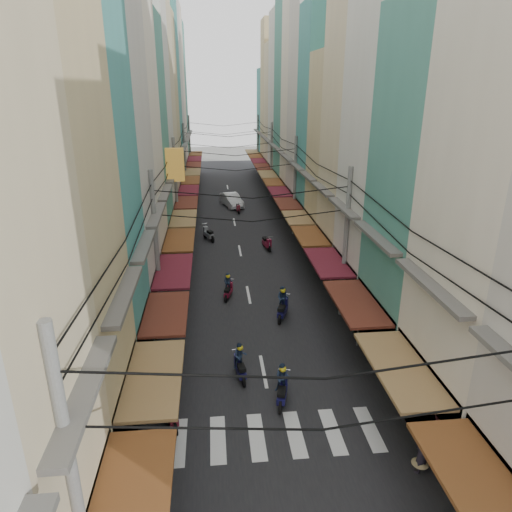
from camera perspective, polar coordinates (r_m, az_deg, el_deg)
ground at (r=22.59m, az=0.34°, el=-11.37°), size 160.00×160.00×0.00m
road at (r=40.92m, az=-2.57°, el=3.48°), size 10.00×80.00×0.02m
sidewalk_left at (r=41.11m, az=-11.67°, el=3.18°), size 3.00×80.00×0.06m
sidewalk_right at (r=41.74m, az=6.39°, el=3.74°), size 3.00×80.00×0.06m
crosswalk at (r=17.79m, az=2.50°, el=-21.46°), size 7.55×2.40×0.01m
building_row_left at (r=36.21m, az=-15.65°, el=16.32°), size 7.80×67.67×23.70m
building_row_right at (r=36.99m, az=10.37°, el=16.22°), size 7.80×68.98×22.59m
utility_poles at (r=34.58m, az=-2.27°, el=11.55°), size 10.20×66.13×8.20m
white_car at (r=48.69m, az=-3.04°, el=6.21°), size 5.22×3.16×1.72m
bicycle at (r=24.27m, az=18.16°, el=-10.07°), size 1.77×1.24×1.14m
moving_scooters at (r=26.15m, az=-1.60°, el=-5.38°), size 6.33×32.23×1.87m
parked_scooters at (r=19.84m, az=12.98°, el=-15.39°), size 13.19×15.08×0.97m
pedestrians at (r=23.40m, az=-9.77°, el=-7.57°), size 12.15×22.90×2.26m
market_umbrella at (r=16.91m, az=25.25°, el=-17.21°), size 2.27×2.27×2.39m
traffic_sign at (r=22.32m, az=12.82°, el=-6.50°), size 0.10×0.60×2.75m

